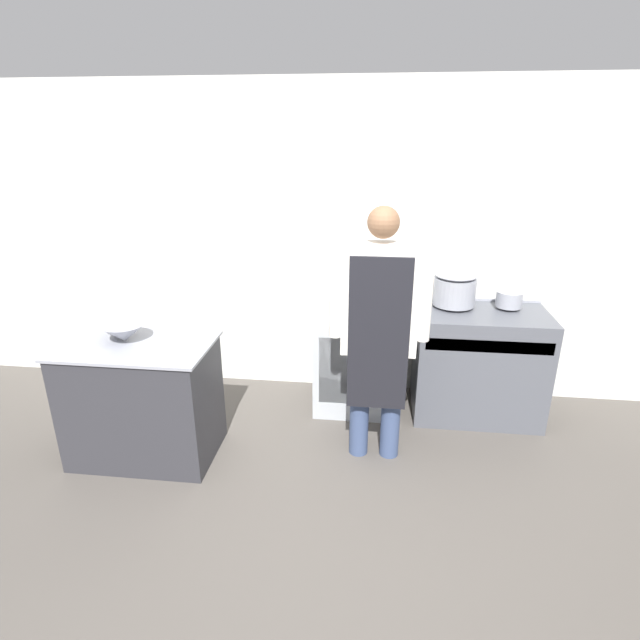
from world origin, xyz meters
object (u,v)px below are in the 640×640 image
at_px(fridge_unit, 358,361).
at_px(stock_pot, 455,288).
at_px(person_cook, 379,322).
at_px(sauce_pot, 509,299).
at_px(mixing_bowl, 124,333).
at_px(stove, 478,364).

bearing_deg(fridge_unit, stock_pot, 6.08).
bearing_deg(person_cook, sauce_pot, 37.71).
bearing_deg(stock_pot, mixing_bowl, -158.45).
relative_size(stove, mixing_bowl, 3.41).
bearing_deg(stock_pot, stove, -25.42).
bearing_deg(sauce_pot, stock_pot, -180.00).
height_order(stove, mixing_bowl, mixing_bowl).
bearing_deg(fridge_unit, sauce_pot, 3.87).
xyz_separation_m(person_cook, mixing_bowl, (-1.78, -0.13, -0.11)).
distance_m(stove, person_cook, 1.25).
height_order(stove, stock_pot, stock_pot).
height_order(stock_pot, sauce_pot, stock_pot).
bearing_deg(sauce_pot, mixing_bowl, -161.55).
distance_m(person_cook, stock_pot, 1.02).
bearing_deg(sauce_pot, stove, -151.86).
xyz_separation_m(fridge_unit, stock_pot, (0.77, 0.08, 0.66)).
relative_size(person_cook, sauce_pot, 8.89).
distance_m(stove, fridge_unit, 1.00).
bearing_deg(stove, stock_pot, 154.58).
bearing_deg(stove, fridge_unit, 178.34).
bearing_deg(fridge_unit, mixing_bowl, -152.00).
relative_size(fridge_unit, mixing_bowl, 2.75).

